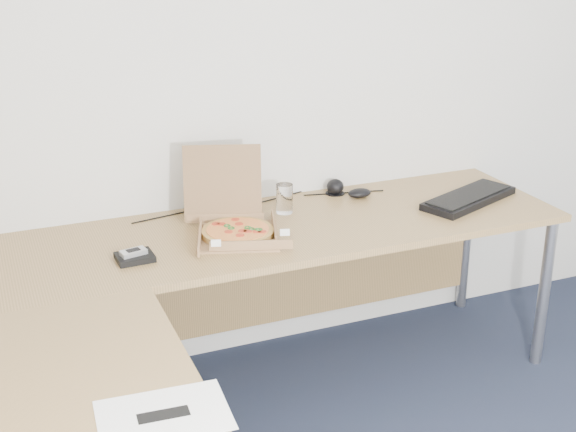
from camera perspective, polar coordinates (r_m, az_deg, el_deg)
name	(u,v)px	position (r m, az deg, el deg)	size (l,w,h in m)	color
desk	(221,293)	(2.73, -4.84, -5.57)	(2.50, 2.20, 0.73)	olive
pizza_box	(236,226)	(3.11, -3.77, -0.76)	(0.32, 0.37, 0.32)	#956D46
drinking_glass	(284,199)	(3.33, -0.26, 1.27)	(0.07, 0.07, 0.13)	white
keyboard	(469,198)	(3.56, 12.91, 1.25)	(0.49, 0.17, 0.03)	black
mouse	(360,193)	(3.54, 5.18, 1.66)	(0.11, 0.07, 0.04)	black
wallet	(135,257)	(2.95, -11.00, -2.94)	(0.13, 0.11, 0.02)	black
phone	(133,252)	(2.94, -11.10, -2.59)	(0.09, 0.05, 0.02)	#B2B5BA
paper_sheet	(163,415)	(2.09, -8.98, -14.00)	(0.33, 0.23, 0.00)	white
dome_speaker	(335,186)	(3.57, 3.43, 2.18)	(0.09, 0.09, 0.07)	black
cable_bundle	(256,204)	(3.45, -2.32, 0.90)	(0.56, 0.04, 0.01)	black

